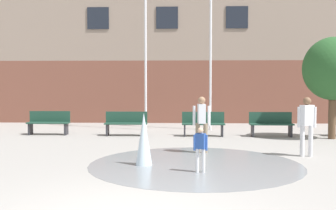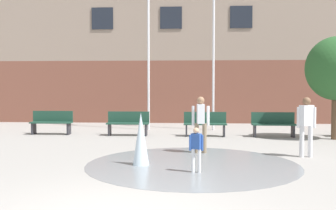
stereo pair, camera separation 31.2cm
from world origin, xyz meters
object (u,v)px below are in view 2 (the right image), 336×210
Objects in this scene: park_bench_under_left_flagpole at (128,123)px; adult_watching at (201,120)px; child_running at (196,146)px; flagpole_right at (214,39)px; adult_near_bench at (306,122)px; park_bench_center at (205,124)px; park_bench_left_of_flagpoles at (52,122)px; flagpole_left at (149,35)px; street_tree_near_building at (336,69)px; park_bench_under_right_flagpole at (273,124)px.

park_bench_under_left_flagpole is 1.01× the size of adult_watching.
child_running is 0.14× the size of flagpole_right.
park_bench_under_left_flagpole is at bearing 114.85° from adult_near_bench.
park_bench_center is 6.28m from child_running.
child_running is at bearing -172.10° from adult_near_bench.
adult_near_bench is at bearing -119.10° from child_running.
park_bench_left_of_flagpoles is at bearing 125.19° from adult_near_bench.
park_bench_center is at bearing -42.14° from flagpole_left.
flagpole_left is at bearing 158.45° from street_tree_near_building.
park_bench_under_right_flagpole is at bearing 163.80° from street_tree_near_building.
street_tree_near_building is at bearing 33.36° from adult_near_bench.
park_bench_left_of_flagpoles is 1.01× the size of adult_watching.
flagpole_left is at bearing -51.20° from child_running.
park_bench_center is (2.93, -0.05, 0.00)m from park_bench_under_left_flagpole.
flagpole_left is 2.79m from flagpole_right.
street_tree_near_building is (4.96, 5.66, 1.91)m from child_running.
adult_near_bench is at bearing -103.17° from adult_watching.
adult_watching is 6.59m from flagpole_right.
adult_watching is at bearing -34.88° from park_bench_left_of_flagpoles.
park_bench_left_of_flagpoles is 10.75m from street_tree_near_building.
street_tree_near_building is (4.11, -2.72, -1.37)m from flagpole_right.
park_bench_under_left_flagpole is 5.21m from flagpole_right.
park_bench_center is at bearing 172.40° from street_tree_near_building.
park_bench_under_right_flagpole is 0.21× the size of flagpole_left.
flagpole_right is at bearing 0.00° from flagpole_left.
adult_watching is 0.22× the size of flagpole_right.
park_bench_under_left_flagpole is 6.94m from adult_near_bench.
flagpole_right is 5.12m from street_tree_near_building.
park_bench_under_right_flagpole is (5.46, -0.07, 0.00)m from park_bench_under_left_flagpole.
park_bench_under_right_flagpole is 2.92m from street_tree_near_building.
adult_near_bench is 0.22× the size of flagpole_right.
adult_watching is 1.61× the size of child_running.
street_tree_near_building is (10.53, -0.85, 2.01)m from park_bench_left_of_flagpoles.
adult_near_bench is at bearing -58.97° from park_bench_center.
street_tree_near_building is at bearing -5.03° from park_bench_under_left_flagpole.
flagpole_left is at bearing 27.31° from park_bench_left_of_flagpoles.
park_bench_left_of_flagpoles is 6.99m from adult_watching.
flagpole_left is at bearing 15.70° from adult_watching.
adult_near_bench is (-0.00, -4.19, 0.45)m from park_bench_under_right_flagpole.
park_bench_under_left_flagpole is at bearing 31.29° from adult_watching.
park_bench_under_left_flagpole is at bearing -3.54° from park_bench_left_of_flagpoles.
park_bench_left_of_flagpoles is 0.22× the size of flagpole_right.
park_bench_center is 0.22× the size of flagpole_right.
park_bench_left_of_flagpoles is at bearing 51.23° from adult_watching.
child_running is at bearing -68.18° from park_bench_under_left_flagpole.
adult_watching is (-2.78, -3.73, 0.45)m from park_bench_under_right_flagpole.
adult_watching is at bearing -146.85° from street_tree_near_building.
flagpole_left is (-2.34, 2.12, 3.61)m from park_bench_center.
park_bench_center is (5.97, -0.24, 0.00)m from park_bench_left_of_flagpoles.
street_tree_near_building is (7.49, -0.66, 2.01)m from park_bench_under_left_flagpole.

